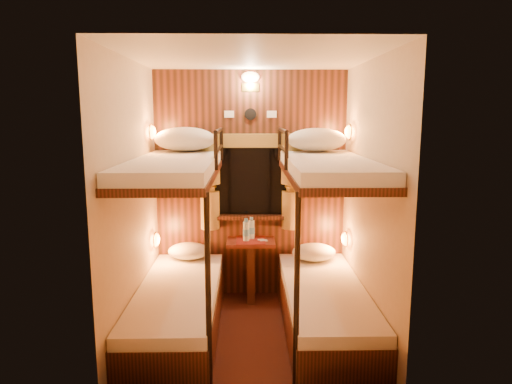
{
  "coord_description": "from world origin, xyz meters",
  "views": [
    {
      "loc": [
        -0.03,
        -3.76,
        1.95
      ],
      "look_at": [
        0.04,
        0.15,
        1.28
      ],
      "focal_mm": 32.0,
      "sensor_mm": 36.0,
      "label": 1
    }
  ],
  "objects_px": {
    "bottle_left": "(251,229)",
    "table": "(251,262)",
    "bottle_right": "(246,231)",
    "bunk_left": "(178,275)",
    "bunk_right": "(325,274)"
  },
  "relations": [
    {
      "from": "bunk_right",
      "to": "bottle_left",
      "type": "distance_m",
      "value": 1.08
    },
    {
      "from": "bunk_left",
      "to": "bottle_right",
      "type": "distance_m",
      "value": 0.99
    },
    {
      "from": "table",
      "to": "bunk_right",
      "type": "bearing_deg",
      "value": -50.33
    },
    {
      "from": "bunk_right",
      "to": "bottle_left",
      "type": "height_order",
      "value": "bunk_right"
    },
    {
      "from": "bottle_left",
      "to": "table",
      "type": "bearing_deg",
      "value": -96.71
    },
    {
      "from": "bunk_left",
      "to": "table",
      "type": "distance_m",
      "value": 1.02
    },
    {
      "from": "bottle_right",
      "to": "bunk_right",
      "type": "bearing_deg",
      "value": -47.42
    },
    {
      "from": "bottle_left",
      "to": "bottle_right",
      "type": "bearing_deg",
      "value": -123.17
    },
    {
      "from": "bunk_right",
      "to": "bunk_left",
      "type": "bearing_deg",
      "value": 180.0
    },
    {
      "from": "bunk_right",
      "to": "table",
      "type": "height_order",
      "value": "bunk_right"
    },
    {
      "from": "bunk_right",
      "to": "bottle_right",
      "type": "xyz_separation_m",
      "value": [
        -0.7,
        0.76,
        0.19
      ]
    },
    {
      "from": "bottle_right",
      "to": "bunk_left",
      "type": "bearing_deg",
      "value": -128.33
    },
    {
      "from": "bottle_left",
      "to": "bottle_right",
      "type": "height_order",
      "value": "bottle_right"
    },
    {
      "from": "bunk_right",
      "to": "table",
      "type": "relative_size",
      "value": 2.9
    },
    {
      "from": "bunk_left",
      "to": "bottle_right",
      "type": "bearing_deg",
      "value": 51.67
    }
  ]
}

